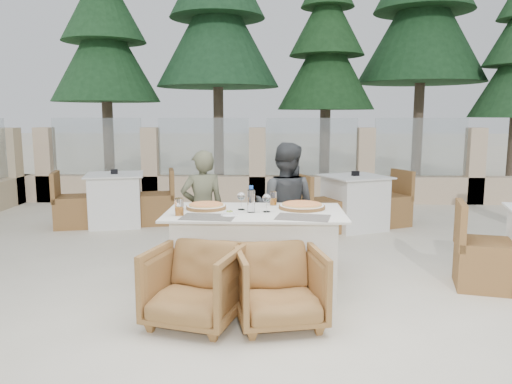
{
  "coord_description": "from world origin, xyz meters",
  "views": [
    {
      "loc": [
        0.25,
        -4.45,
        1.63
      ],
      "look_at": [
        0.11,
        0.26,
        0.9
      ],
      "focal_mm": 35.0,
      "sensor_mm": 36.0,
      "label": 1
    }
  ],
  "objects_px": {
    "beer_glass_left": "(179,207)",
    "diner_right": "(285,208)",
    "olive_dish": "(229,213)",
    "bg_table_b": "(355,202)",
    "water_bottle": "(251,199)",
    "beer_glass_right": "(273,198)",
    "armchair_near_left": "(195,285)",
    "diner_left": "(203,210)",
    "armchair_near_right": "(279,286)",
    "dining_table": "(255,253)",
    "pizza_right": "(302,206)",
    "pizza_left": "(206,206)",
    "wine_glass_centre": "(241,200)",
    "bg_table_a": "(116,200)",
    "armchair_far_left": "(216,241)",
    "wine_glass_near": "(267,202)",
    "armchair_far_right": "(295,243)"
  },
  "relations": [
    {
      "from": "wine_glass_near",
      "to": "bg_table_a",
      "type": "xyz_separation_m",
      "value": [
        -2.27,
        2.83,
        -0.48
      ]
    },
    {
      "from": "water_bottle",
      "to": "beer_glass_left",
      "type": "xyz_separation_m",
      "value": [
        -0.62,
        -0.16,
        -0.04
      ]
    },
    {
      "from": "armchair_far_left",
      "to": "armchair_far_right",
      "type": "height_order",
      "value": "armchair_far_left"
    },
    {
      "from": "bg_table_a",
      "to": "bg_table_b",
      "type": "xyz_separation_m",
      "value": [
        3.51,
        -0.12,
        0.0
      ]
    },
    {
      "from": "wine_glass_centre",
      "to": "diner_left",
      "type": "distance_m",
      "value": 0.87
    },
    {
      "from": "pizza_left",
      "to": "wine_glass_near",
      "type": "relative_size",
      "value": 2.0
    },
    {
      "from": "armchair_far_left",
      "to": "armchair_far_right",
      "type": "xyz_separation_m",
      "value": [
        0.84,
        0.04,
        -0.03
      ]
    },
    {
      "from": "water_bottle",
      "to": "armchair_near_left",
      "type": "distance_m",
      "value": 0.96
    },
    {
      "from": "armchair_near_left",
      "to": "armchair_near_right",
      "type": "relative_size",
      "value": 1.02
    },
    {
      "from": "olive_dish",
      "to": "beer_glass_right",
      "type": "bearing_deg",
      "value": 53.67
    },
    {
      "from": "olive_dish",
      "to": "armchair_near_left",
      "type": "height_order",
      "value": "olive_dish"
    },
    {
      "from": "water_bottle",
      "to": "armchair_far_left",
      "type": "height_order",
      "value": "water_bottle"
    },
    {
      "from": "armchair_far_right",
      "to": "armchair_near_right",
      "type": "distance_m",
      "value": 1.4
    },
    {
      "from": "pizza_right",
      "to": "armchair_near_left",
      "type": "distance_m",
      "value": 1.31
    },
    {
      "from": "beer_glass_left",
      "to": "diner_right",
      "type": "relative_size",
      "value": 0.11
    },
    {
      "from": "beer_glass_left",
      "to": "armchair_near_right",
      "type": "bearing_deg",
      "value": -29.13
    },
    {
      "from": "armchair_near_left",
      "to": "bg_table_a",
      "type": "xyz_separation_m",
      "value": [
        -1.71,
        3.5,
        0.07
      ]
    },
    {
      "from": "pizza_left",
      "to": "wine_glass_centre",
      "type": "height_order",
      "value": "wine_glass_centre"
    },
    {
      "from": "bg_table_b",
      "to": "water_bottle",
      "type": "bearing_deg",
      "value": -140.83
    },
    {
      "from": "wine_glass_near",
      "to": "armchair_far_left",
      "type": "bearing_deg",
      "value": 127.91
    },
    {
      "from": "wine_glass_near",
      "to": "armchair_far_left",
      "type": "relative_size",
      "value": 0.26
    },
    {
      "from": "dining_table",
      "to": "diner_left",
      "type": "distance_m",
      "value": 1.0
    },
    {
      "from": "water_bottle",
      "to": "beer_glass_right",
      "type": "distance_m",
      "value": 0.42
    },
    {
      "from": "pizza_right",
      "to": "bg_table_a",
      "type": "height_order",
      "value": "pizza_right"
    },
    {
      "from": "olive_dish",
      "to": "bg_table_b",
      "type": "xyz_separation_m",
      "value": [
        1.56,
        2.89,
        -0.41
      ]
    },
    {
      "from": "dining_table",
      "to": "water_bottle",
      "type": "height_order",
      "value": "water_bottle"
    },
    {
      "from": "pizza_left",
      "to": "armchair_far_left",
      "type": "relative_size",
      "value": 0.52
    },
    {
      "from": "beer_glass_right",
      "to": "armchair_far_left",
      "type": "height_order",
      "value": "beer_glass_right"
    },
    {
      "from": "armchair_near_right",
      "to": "dining_table",
      "type": "bearing_deg",
      "value": 95.71
    },
    {
      "from": "armchair_near_left",
      "to": "diner_left",
      "type": "bearing_deg",
      "value": 111.07
    },
    {
      "from": "pizza_right",
      "to": "armchair_near_right",
      "type": "xyz_separation_m",
      "value": [
        -0.22,
        -0.83,
        -0.49
      ]
    },
    {
      "from": "beer_glass_left",
      "to": "diner_left",
      "type": "distance_m",
      "value": 1.0
    },
    {
      "from": "beer_glass_right",
      "to": "bg_table_a",
      "type": "distance_m",
      "value": 3.44
    },
    {
      "from": "water_bottle",
      "to": "bg_table_a",
      "type": "relative_size",
      "value": 0.15
    },
    {
      "from": "water_bottle",
      "to": "beer_glass_left",
      "type": "height_order",
      "value": "water_bottle"
    },
    {
      "from": "diner_right",
      "to": "water_bottle",
      "type": "bearing_deg",
      "value": 81.44
    },
    {
      "from": "beer_glass_left",
      "to": "armchair_far_left",
      "type": "bearing_deg",
      "value": 76.3
    },
    {
      "from": "armchair_far_left",
      "to": "bg_table_a",
      "type": "relative_size",
      "value": 0.43
    },
    {
      "from": "armchair_near_left",
      "to": "beer_glass_right",
      "type": "bearing_deg",
      "value": 74.59
    },
    {
      "from": "water_bottle",
      "to": "wine_glass_near",
      "type": "xyz_separation_m",
      "value": [
        0.14,
        0.02,
        -0.03
      ]
    },
    {
      "from": "olive_dish",
      "to": "wine_glass_near",
      "type": "bearing_deg",
      "value": 28.03
    },
    {
      "from": "armchair_near_right",
      "to": "bg_table_a",
      "type": "distance_m",
      "value": 4.22
    },
    {
      "from": "beer_glass_left",
      "to": "armchair_far_left",
      "type": "relative_size",
      "value": 0.21
    },
    {
      "from": "beer_glass_right",
      "to": "bg_table_a",
      "type": "bearing_deg",
      "value": 133.11
    },
    {
      "from": "pizza_left",
      "to": "water_bottle",
      "type": "relative_size",
      "value": 1.54
    },
    {
      "from": "dining_table",
      "to": "beer_glass_left",
      "type": "bearing_deg",
      "value": -162.73
    },
    {
      "from": "beer_glass_right",
      "to": "bg_table_b",
      "type": "distance_m",
      "value": 2.68
    },
    {
      "from": "wine_glass_centre",
      "to": "wine_glass_near",
      "type": "bearing_deg",
      "value": -22.44
    },
    {
      "from": "beer_glass_left",
      "to": "dining_table",
      "type": "bearing_deg",
      "value": 17.27
    },
    {
      "from": "water_bottle",
      "to": "bg_table_b",
      "type": "distance_m",
      "value": 3.1
    }
  ]
}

